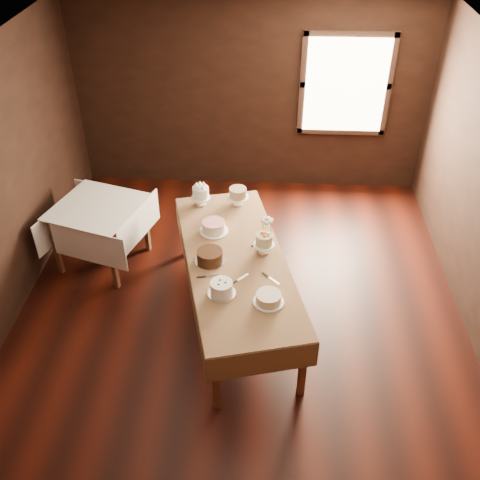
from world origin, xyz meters
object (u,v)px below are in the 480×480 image
object	(u,v)px
cake_swirl	(222,288)
flower_vase	(267,240)
cake_lattice	(214,227)
cake_chocolate	(210,256)
cake_server_b	(274,280)
cake_server_a	(243,277)
cake_server_d	(262,240)
cake_meringue	(201,196)
cake_cream	(269,298)
cake_speckled	(238,197)
display_table	(236,263)
cake_server_e	(213,276)
cake_flowers	(264,244)
side_table	(98,213)

from	to	relation	value
cake_swirl	flower_vase	size ratio (longest dim) A/B	2.06
cake_lattice	cake_chocolate	xyz separation A→B (m)	(0.01, -0.53, 0.00)
cake_swirl	cake_server_b	size ratio (longest dim) A/B	1.15
cake_server_a	cake_server_d	world-z (taller)	same
cake_meringue	cake_lattice	xyz separation A→B (m)	(0.20, -0.55, -0.05)
cake_lattice	cake_cream	world-z (taller)	cake_lattice
cake_speckled	cake_swirl	bearing A→B (deg)	-92.29
cake_speckled	flower_vase	xyz separation A→B (m)	(0.36, -0.79, -0.03)
cake_speckled	cake_server_d	world-z (taller)	cake_speckled
cake_server_b	cake_swirl	bearing A→B (deg)	-111.85
display_table	cake_server_d	bearing A→B (deg)	52.15
cake_server_b	cake_server_e	bearing A→B (deg)	-138.80
cake_server_b	flower_vase	size ratio (longest dim) A/B	1.79
cake_server_e	cake_server_a	bearing A→B (deg)	-13.42
cake_speckled	cake_chocolate	world-z (taller)	cake_speckled
cake_speckled	cake_flowers	distance (m)	0.97
cake_flowers	cake_server_b	bearing A→B (deg)	-76.69
cake_swirl	flower_vase	world-z (taller)	cake_swirl
cake_meringue	cake_server_b	size ratio (longest dim) A/B	1.12
cake_server_a	cake_cream	bearing A→B (deg)	-100.30
cake_server_b	cake_server_d	xyz separation A→B (m)	(-0.14, 0.67, 0.00)
cake_flowers	cake_server_b	distance (m)	0.49
cake_speckled	flower_vase	world-z (taller)	cake_speckled
cake_server_a	cake_server_d	distance (m)	0.66
display_table	cake_chocolate	size ratio (longest dim) A/B	7.27
side_table	cake_speckled	xyz separation A→B (m)	(1.67, 0.18, 0.18)
display_table	flower_vase	xyz separation A→B (m)	(0.32, 0.26, 0.13)
cake_speckled	cake_cream	bearing A→B (deg)	-77.05
cake_speckled	cake_flowers	bearing A→B (deg)	-70.24
flower_vase	cake_lattice	bearing A→B (deg)	160.43
cake_meringue	cake_server_d	xyz separation A→B (m)	(0.74, -0.68, -0.11)
side_table	cake_chocolate	size ratio (longest dim) A/B	3.22
display_table	cake_server_d	distance (m)	0.43
cake_server_a	side_table	bearing A→B (deg)	99.53
cake_flowers	cake_lattice	bearing A→B (deg)	148.87
cake_flowers	cake_server_e	size ratio (longest dim) A/B	0.99
cake_server_e	side_table	bearing A→B (deg)	129.53
cake_server_d	cake_speckled	bearing A→B (deg)	63.22
cake_lattice	cake_server_b	world-z (taller)	cake_lattice
cake_speckled	cake_server_d	size ratio (longest dim) A/B	1.08
cake_cream	cake_server_e	bearing A→B (deg)	147.88
cake_meringue	cake_swirl	size ratio (longest dim) A/B	0.97
display_table	cake_server_e	xyz separation A→B (m)	(-0.21, -0.29, 0.06)
cake_server_a	cake_server_b	world-z (taller)	same
flower_vase	side_table	bearing A→B (deg)	163.25
cake_meringue	cake_chocolate	distance (m)	1.10
cake_server_a	cake_server_e	xyz separation A→B (m)	(-0.30, 0.00, 0.00)
cake_meringue	cake_swirl	xyz separation A→B (m)	(0.38, -1.57, -0.04)
cake_chocolate	cake_flowers	xyz separation A→B (m)	(0.56, 0.18, 0.04)
cake_server_a	cake_server_d	size ratio (longest dim) A/B	1.00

